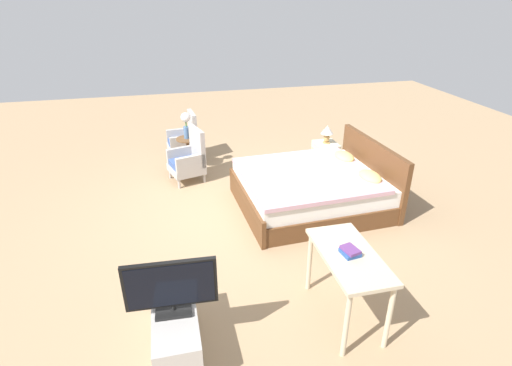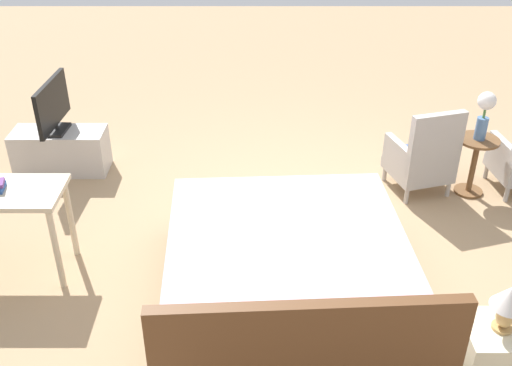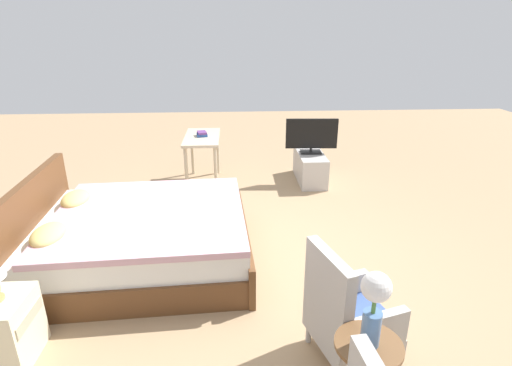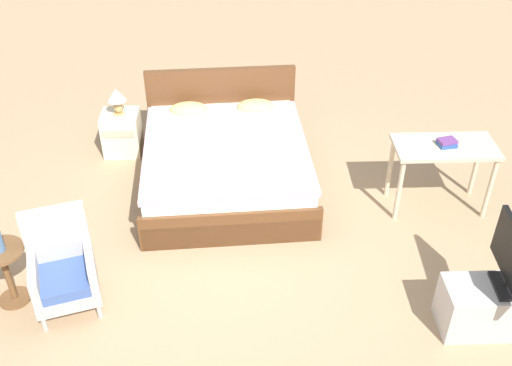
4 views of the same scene
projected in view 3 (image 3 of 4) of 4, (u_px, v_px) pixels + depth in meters
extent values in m
plane|color=#A38460|center=(248.00, 258.00, 4.27)|extent=(16.00, 16.00, 0.00)
cube|color=brown|center=(145.00, 250.00, 4.15)|extent=(1.88, 2.21, 0.28)
cube|color=white|center=(143.00, 228.00, 4.06)|extent=(1.81, 2.12, 0.24)
cube|color=#CC9EAD|center=(150.00, 215.00, 4.01)|extent=(1.85, 1.96, 0.06)
cube|color=brown|center=(36.00, 226.00, 3.92)|extent=(1.81, 0.18, 0.96)
cube|color=brown|center=(244.00, 240.00, 4.24)|extent=(1.81, 0.16, 0.40)
ellipsoid|color=#DBC670|center=(48.00, 234.00, 3.54)|extent=(0.45, 0.30, 0.14)
ellipsoid|color=#DBC670|center=(76.00, 199.00, 4.28)|extent=(0.45, 0.30, 0.14)
cylinder|color=#ADA8A3|center=(395.00, 361.00, 2.86)|extent=(0.04, 0.04, 0.16)
cylinder|color=#ADA8A3|center=(359.00, 319.00, 3.26)|extent=(0.04, 0.04, 0.16)
cylinder|color=#ADA8A3|center=(309.00, 333.00, 3.11)|extent=(0.04, 0.04, 0.16)
cube|color=#ADA8A3|center=(352.00, 331.00, 2.93)|extent=(0.67, 0.67, 0.12)
cube|color=#3D5693|center=(353.00, 319.00, 2.89)|extent=(0.62, 0.62, 0.10)
cube|color=#ADA8A3|center=(328.00, 295.00, 2.72)|extent=(0.54, 0.23, 0.64)
cube|color=#ADA8A3|center=(374.00, 332.00, 2.66)|extent=(0.21, 0.51, 0.26)
cube|color=#ADA8A3|center=(337.00, 291.00, 3.07)|extent=(0.21, 0.51, 0.26)
cylinder|color=brown|center=(369.00, 345.00, 2.31)|extent=(0.40, 0.40, 0.02)
cylinder|color=#4C709E|center=(371.00, 328.00, 2.27)|extent=(0.11, 0.11, 0.22)
cylinder|color=#477538|center=(374.00, 305.00, 2.21)|extent=(0.02, 0.02, 0.10)
sphere|color=silver|center=(376.00, 287.00, 2.17)|extent=(0.17, 0.17, 0.17)
cube|color=beige|center=(3.00, 330.00, 2.89)|extent=(0.44, 0.40, 0.52)
cube|color=#B3AB8E|center=(30.00, 317.00, 2.86)|extent=(0.37, 0.01, 0.09)
cube|color=#B7B2AD|center=(310.00, 167.00, 6.37)|extent=(0.96, 0.40, 0.46)
cube|color=black|center=(311.00, 152.00, 6.29)|extent=(0.22, 0.33, 0.03)
cylinder|color=black|center=(311.00, 150.00, 6.27)|extent=(0.04, 0.04, 0.05)
cube|color=black|center=(312.00, 134.00, 6.18)|extent=(0.09, 0.80, 0.46)
cube|color=black|center=(311.00, 133.00, 6.20)|extent=(0.04, 0.74, 0.42)
cylinder|color=beige|center=(216.00, 171.00, 5.76)|extent=(0.05, 0.05, 0.73)
cylinder|color=beige|center=(218.00, 152.00, 6.64)|extent=(0.05, 0.05, 0.73)
cylinder|color=beige|center=(186.00, 172.00, 5.74)|extent=(0.05, 0.05, 0.73)
cylinder|color=beige|center=(192.00, 153.00, 6.61)|extent=(0.05, 0.05, 0.73)
cube|color=beige|center=(202.00, 137.00, 6.05)|extent=(1.04, 0.52, 0.04)
cube|color=#284C8E|center=(202.00, 135.00, 6.04)|extent=(0.19, 0.18, 0.04)
cube|color=#66387A|center=(202.00, 133.00, 6.03)|extent=(0.20, 0.17, 0.03)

